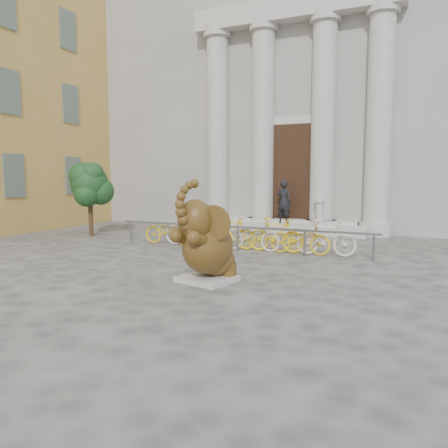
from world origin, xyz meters
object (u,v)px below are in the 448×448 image
at_px(elephant_statue, 206,245).
at_px(bike_rack, 240,233).
at_px(tree, 90,185).
at_px(pedestrian, 284,202).

height_order(elephant_statue, bike_rack, elephant_statue).
bearing_deg(tree, bike_rack, -4.45).
distance_m(tree, pedestrian, 7.28).
bearing_deg(elephant_statue, bike_rack, 116.00).
height_order(bike_rack, pedestrian, pedestrian).
bearing_deg(pedestrian, bike_rack, 103.13).
height_order(bike_rack, tree, tree).
bearing_deg(elephant_statue, tree, 161.00).
xyz_separation_m(bike_rack, tree, (-6.08, 0.47, 1.37)).
bearing_deg(bike_rack, pedestrian, 89.59).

